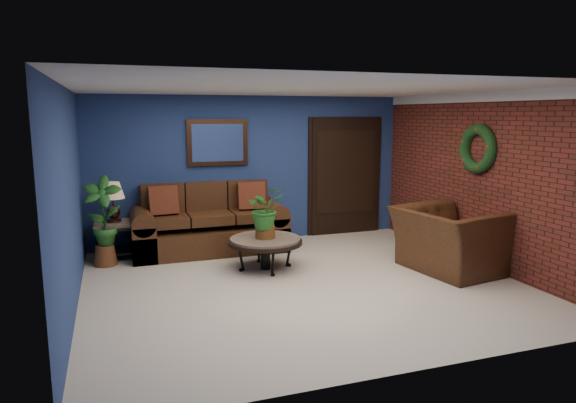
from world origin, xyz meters
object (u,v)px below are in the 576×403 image
object	(u,v)px
armchair	(450,240)
end_table	(115,230)
sofa	(208,228)
side_chair	(266,216)
coffee_table	(265,242)
table_lamp	(113,197)

from	to	relation	value
armchair	end_table	bearing A→B (deg)	54.98
sofa	end_table	distance (m)	1.44
sofa	armchair	bearing A→B (deg)	-36.65
side_chair	coffee_table	bearing A→B (deg)	-111.32
coffee_table	table_lamp	xyz separation A→B (m)	(-2.02, 1.27, 0.56)
coffee_table	table_lamp	bearing A→B (deg)	147.81
armchair	coffee_table	bearing A→B (deg)	60.38
end_table	armchair	distance (m)	4.96
table_lamp	end_table	bearing A→B (deg)	0.00
coffee_table	side_chair	bearing A→B (deg)	73.01
sofa	coffee_table	size ratio (longest dim) A/B	2.29
coffee_table	table_lamp	size ratio (longest dim) A/B	1.80
table_lamp	armchair	distance (m)	4.99
end_table	side_chair	size ratio (longest dim) A/B	0.73
table_lamp	armchair	world-z (taller)	table_lamp
table_lamp	side_chair	distance (m)	2.47
armchair	side_chair	bearing A→B (deg)	33.09
coffee_table	armchair	bearing A→B (deg)	-20.88
side_chair	armchair	size ratio (longest dim) A/B	0.63
table_lamp	side_chair	bearing A→B (deg)	1.50
sofa	side_chair	bearing A→B (deg)	1.27
coffee_table	side_chair	world-z (taller)	side_chair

